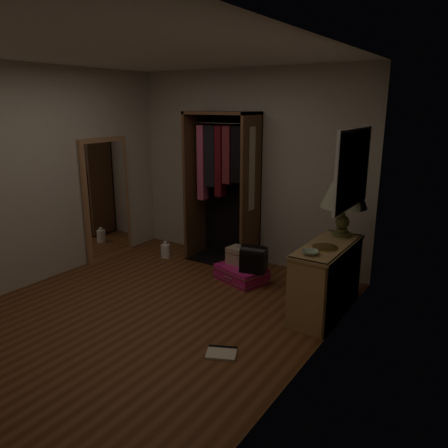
{
  "coord_description": "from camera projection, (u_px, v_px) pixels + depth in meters",
  "views": [
    {
      "loc": [
        2.96,
        -3.13,
        2.15
      ],
      "look_at": [
        0.3,
        0.95,
        0.8
      ],
      "focal_mm": 35.0,
      "sensor_mm": 36.0,
      "label": 1
    }
  ],
  "objects": [
    {
      "name": "ceramic_bowl",
      "position": [
        310.0,
        252.0,
        4.18
      ],
      "size": [
        0.21,
        0.21,
        0.04
      ],
      "primitive_type": "imported",
      "rotation": [
        0.0,
        0.0,
        0.37
      ],
      "color": "#9AB99B",
      "rests_on": "console_bookshelf"
    },
    {
      "name": "console_bookshelf",
      "position": [
        327.0,
        276.0,
        4.58
      ],
      "size": [
        0.42,
        1.12,
        0.75
      ],
      "color": "#A88451",
      "rests_on": "ground"
    },
    {
      "name": "white_jug",
      "position": [
        166.0,
        251.0,
        6.29
      ],
      "size": [
        0.14,
        0.14,
        0.24
      ],
      "rotation": [
        0.0,
        0.0,
        0.04
      ],
      "color": "white",
      "rests_on": "ground"
    },
    {
      "name": "open_wardrobe",
      "position": [
        225.0,
        176.0,
        5.88
      ],
      "size": [
        0.95,
        0.5,
        2.05
      ],
      "color": "brown",
      "rests_on": "ground"
    },
    {
      "name": "room_walls",
      "position": [
        154.0,
        172.0,
        4.25
      ],
      "size": [
        3.52,
        4.02,
        2.6
      ],
      "color": "#BDB6A8",
      "rests_on": "ground"
    },
    {
      "name": "floor_book",
      "position": [
        222.0,
        352.0,
        3.88
      ],
      "size": [
        0.33,
        0.3,
        0.02
      ],
      "rotation": [
        0.0,
        0.0,
        0.43
      ],
      "color": "beige",
      "rests_on": "ground"
    },
    {
      "name": "pink_suitcase",
      "position": [
        241.0,
        273.0,
        5.46
      ],
      "size": [
        0.72,
        0.61,
        0.19
      ],
      "rotation": [
        0.0,
        0.0,
        -0.3
      ],
      "color": "#D51A78",
      "rests_on": "ground"
    },
    {
      "name": "table_lamp",
      "position": [
        344.0,
        195.0,
        4.66
      ],
      "size": [
        0.66,
        0.66,
        0.62
      ],
      "rotation": [
        0.0,
        0.0,
        -0.43
      ],
      "color": "#4C5529",
      "rests_on": "console_bookshelf"
    },
    {
      "name": "ground",
      "position": [
        152.0,
        312.0,
        4.66
      ],
      "size": [
        4.0,
        4.0,
        0.0
      ],
      "primitive_type": "plane",
      "color": "brown",
      "rests_on": "ground"
    },
    {
      "name": "black_bag",
      "position": [
        254.0,
        258.0,
        5.23
      ],
      "size": [
        0.34,
        0.25,
        0.33
      ],
      "rotation": [
        0.0,
        0.0,
        0.2
      ],
      "color": "black",
      "rests_on": "pink_suitcase"
    },
    {
      "name": "floor_mirror",
      "position": [
        107.0,
        199.0,
        6.13
      ],
      "size": [
        0.06,
        0.8,
        1.7
      ],
      "color": "#A87751",
      "rests_on": "ground"
    },
    {
      "name": "train_case",
      "position": [
        240.0,
        256.0,
        5.5
      ],
      "size": [
        0.34,
        0.26,
        0.23
      ],
      "rotation": [
        0.0,
        0.0,
        -0.13
      ],
      "color": "tan",
      "rests_on": "pink_suitcase"
    },
    {
      "name": "brass_tray",
      "position": [
        325.0,
        247.0,
        4.37
      ],
      "size": [
        0.29,
        0.29,
        0.01
      ],
      "rotation": [
        0.0,
        0.0,
        0.18
      ],
      "color": "olive",
      "rests_on": "console_bookshelf"
    }
  ]
}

